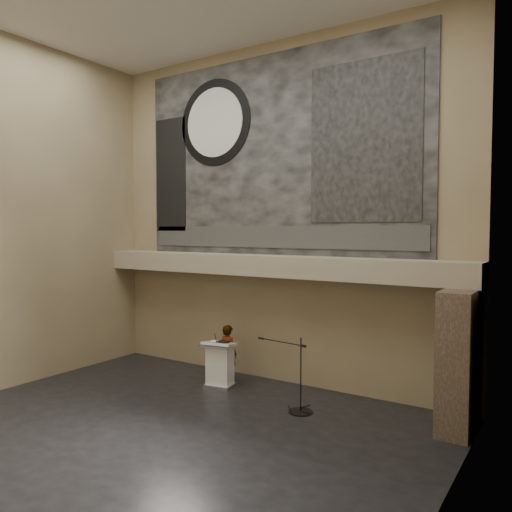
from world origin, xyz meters
The scene contains 19 objects.
floor centered at (0.00, 0.00, 0.00)m, with size 10.00×10.00×0.00m, color black.
wall_back centered at (0.00, 4.00, 4.25)m, with size 10.00×0.02×8.50m, color #7A6B4D.
wall_left centered at (-5.00, 0.00, 4.25)m, with size 0.02×8.00×8.50m, color #7A6B4D.
wall_right centered at (5.00, 0.00, 4.25)m, with size 0.02×8.00×8.50m, color #7A6B4D.
soffit centered at (0.00, 3.60, 2.95)m, with size 10.00×0.80×0.50m, color gray.
sprinkler_left centered at (-1.60, 3.55, 2.67)m, with size 0.04×0.04×0.06m, color #B2893D.
sprinkler_right centered at (1.90, 3.55, 2.67)m, with size 0.04×0.04×0.06m, color #B2893D.
banner centered at (0.00, 3.97, 5.70)m, with size 8.00×0.05×5.00m, color black.
banner_text_strip centered at (0.00, 3.93, 3.65)m, with size 7.76×0.02×0.55m, color #2F2F2F.
banner_clock_rim centered at (-1.80, 3.93, 6.70)m, with size 2.30×2.30×0.02m, color black.
banner_clock_face centered at (-1.80, 3.91, 6.70)m, with size 1.84×1.84×0.02m, color silver.
banner_building_print centered at (2.40, 3.93, 5.80)m, with size 2.60×0.02×3.60m, color black.
banner_brick_print centered at (-3.40, 3.93, 5.40)m, with size 1.10×0.02×3.20m, color black.
stone_pier centered at (4.65, 3.15, 1.35)m, with size 0.60×1.40×2.70m, color #3E3126.
lectern centered at (-0.75, 2.75, 0.55)m, with size 0.83×0.65×1.14m.
binder centered at (-0.66, 2.75, 1.12)m, with size 0.27×0.22×0.04m, color black.
papers centered at (-0.91, 2.73, 1.10)m, with size 0.21×0.29×0.01m, color white.
speaker_person centered at (-0.84, 3.21, 0.72)m, with size 0.53×0.35×1.44m, color white.
mic_stand centered at (1.66, 2.33, 0.23)m, with size 1.39×0.52×1.58m.
Camera 1 is at (6.52, -6.79, 3.83)m, focal length 35.00 mm.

